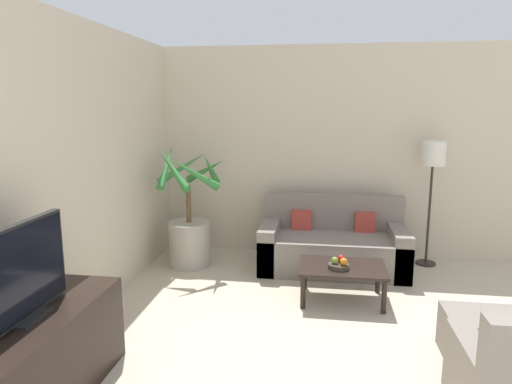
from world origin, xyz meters
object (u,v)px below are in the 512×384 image
apple_green (335,260)px  orange_fruit (344,262)px  fruit_bowl (338,266)px  sofa_loveseat (333,246)px  ottoman (484,337)px  tv_console (32,366)px  potted_palm (189,227)px  coffee_table (343,270)px  floor_lamp (433,162)px  television (23,272)px  apple_red (341,259)px

apple_green → orange_fruit: (0.08, -0.03, 0.00)m
fruit_bowl → orange_fruit: size_ratio=2.86×
sofa_loveseat → ottoman: sofa_loveseat is taller
orange_fruit → sofa_loveseat: bearing=94.4°
sofa_loveseat → apple_green: size_ratio=24.88×
tv_console → potted_palm: size_ratio=0.99×
coffee_table → fruit_bowl: 0.12m
orange_fruit → fruit_bowl: bearing=148.6°
fruit_bowl → ottoman: fruit_bowl is taller
coffee_table → floor_lamp: bearing=49.0°
fruit_bowl → orange_fruit: (0.05, -0.03, 0.06)m
sofa_loveseat → floor_lamp: bearing=14.6°
apple_green → orange_fruit: orange_fruit is taller
television → sofa_loveseat: (1.94, 2.96, -0.66)m
tv_console → sofa_loveseat: 3.54m
floor_lamp → apple_green: floor_lamp is taller
television → ottoman: size_ratio=1.37×
apple_red → ottoman: (1.06, -0.94, -0.26)m
fruit_bowl → apple_red: size_ratio=2.80×
sofa_loveseat → tv_console: bearing=-123.2°
orange_fruit → ottoman: (1.04, -0.85, -0.26)m
sofa_loveseat → floor_lamp: floor_lamp is taller
potted_palm → floor_lamp: 3.04m
potted_palm → orange_fruit: bearing=-26.4°
sofa_loveseat → coffee_table: size_ratio=2.01×
apple_red → apple_green: (-0.07, -0.05, -0.00)m
potted_palm → apple_red: potted_palm is taller
sofa_loveseat → floor_lamp: size_ratio=1.12×
potted_palm → coffee_table: (1.82, -0.80, -0.17)m
floor_lamp → coffee_table: 1.90m
television → apple_red: television is taller
potted_palm → coffee_table: potted_palm is taller
sofa_loveseat → apple_green: sofa_loveseat is taller
potted_palm → orange_fruit: size_ratio=20.81×
coffee_table → orange_fruit: bearing=-89.2°
sofa_loveseat → apple_green: (-0.00, -1.01, 0.16)m
tv_console → floor_lamp: floor_lamp is taller
floor_lamp → apple_green: (-1.16, -1.32, -0.83)m
television → fruit_bowl: bearing=44.7°
orange_fruit → apple_green: bearing=160.2°
ottoman → apple_red: bearing=138.5°
television → ottoman: 3.33m
apple_red → tv_console: bearing=-135.0°
apple_green → orange_fruit: size_ratio=0.95×
potted_palm → apple_red: size_ratio=20.35×
potted_palm → sofa_loveseat: potted_palm is taller
apple_green → ottoman: size_ratio=0.12×
sofa_loveseat → fruit_bowl: sofa_loveseat is taller
tv_console → television: television is taller
potted_palm → sofa_loveseat: size_ratio=0.88×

